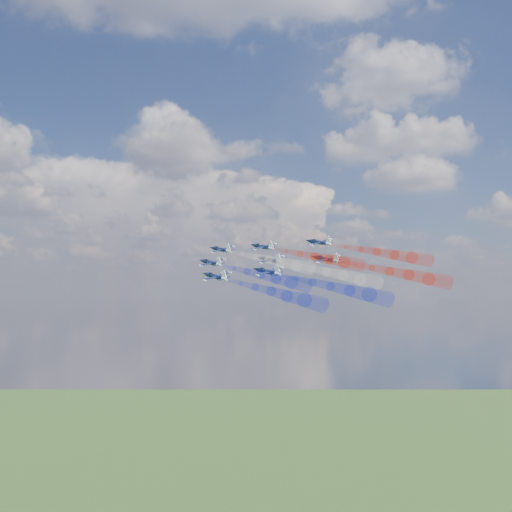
# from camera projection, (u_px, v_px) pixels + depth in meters

# --- Properties ---
(jet_lead) EXTENTS (14.32, 14.39, 7.17)m
(jet_lead) POSITION_uv_depth(u_px,v_px,m) (221.00, 250.00, 190.83)
(jet_lead) COLOR black
(trail_lead) EXTENTS (27.06, 26.69, 10.63)m
(trail_lead) POSITION_uv_depth(u_px,v_px,m) (268.00, 259.00, 174.52)
(trail_lead) COLOR white
(jet_inner_left) EXTENTS (14.32, 14.39, 7.17)m
(jet_inner_left) POSITION_uv_depth(u_px,v_px,m) (211.00, 263.00, 177.73)
(jet_inner_left) COLOR black
(trail_inner_left) EXTENTS (27.06, 26.69, 10.63)m
(trail_inner_left) POSITION_uv_depth(u_px,v_px,m) (261.00, 275.00, 161.43)
(trail_inner_left) COLOR #1828D1
(jet_inner_right) EXTENTS (14.32, 14.39, 7.17)m
(jet_inner_right) POSITION_uv_depth(u_px,v_px,m) (263.00, 247.00, 189.85)
(jet_inner_right) COLOR black
(trail_inner_right) EXTENTS (27.06, 26.69, 10.63)m
(trail_inner_right) POSITION_uv_depth(u_px,v_px,m) (314.00, 256.00, 173.54)
(trail_inner_right) COLOR red
(jet_outer_left) EXTENTS (14.32, 14.39, 7.17)m
(jet_outer_left) POSITION_uv_depth(u_px,v_px,m) (215.00, 277.00, 163.15)
(jet_outer_left) COLOR black
(trail_outer_left) EXTENTS (27.06, 26.69, 10.63)m
(trail_outer_left) POSITION_uv_depth(u_px,v_px,m) (271.00, 291.00, 146.85)
(trail_outer_left) COLOR #1828D1
(jet_center_third) EXTENTS (14.32, 14.39, 7.17)m
(jet_center_third) POSITION_uv_depth(u_px,v_px,m) (270.00, 260.00, 176.08)
(jet_center_third) COLOR black
(trail_center_third) EXTENTS (27.06, 26.69, 10.63)m
(trail_center_third) POSITION_uv_depth(u_px,v_px,m) (326.00, 272.00, 159.78)
(trail_center_third) COLOR white
(jet_outer_right) EXTENTS (14.32, 14.39, 7.17)m
(jet_outer_right) POSITION_uv_depth(u_px,v_px,m) (319.00, 242.00, 185.80)
(jet_outer_right) COLOR black
(trail_outer_right) EXTENTS (27.06, 26.69, 10.63)m
(trail_outer_right) POSITION_uv_depth(u_px,v_px,m) (377.00, 252.00, 169.49)
(trail_outer_right) COLOR red
(jet_rear_left) EXTENTS (14.32, 14.39, 7.17)m
(jet_rear_left) POSITION_uv_depth(u_px,v_px,m) (268.00, 272.00, 159.94)
(jet_rear_left) COLOR black
(trail_rear_left) EXTENTS (27.06, 26.69, 10.63)m
(trail_rear_left) POSITION_uv_depth(u_px,v_px,m) (330.00, 286.00, 143.63)
(trail_rear_left) COLOR #1828D1
(jet_rear_right) EXTENTS (14.32, 14.39, 7.17)m
(jet_rear_right) POSITION_uv_depth(u_px,v_px,m) (326.00, 259.00, 171.87)
(jet_rear_right) COLOR black
(trail_rear_right) EXTENTS (27.06, 26.69, 10.63)m
(trail_rear_right) POSITION_uv_depth(u_px,v_px,m) (390.00, 271.00, 155.56)
(trail_rear_right) COLOR red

